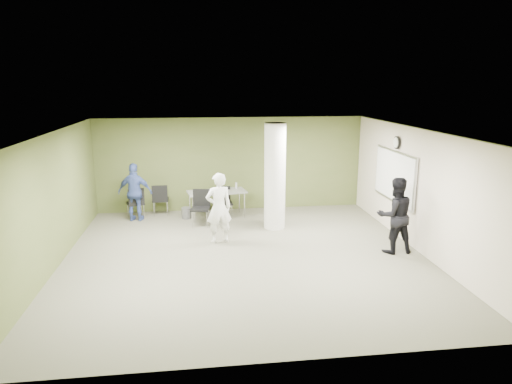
{
  "coord_description": "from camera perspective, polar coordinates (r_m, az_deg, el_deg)",
  "views": [
    {
      "loc": [
        -0.98,
        -9.55,
        3.81
      ],
      "look_at": [
        0.37,
        1.0,
        1.24
      ],
      "focal_mm": 32.0,
      "sensor_mm": 36.0,
      "label": 1
    }
  ],
  "objects": [
    {
      "name": "chair_table_right",
      "position": [
        13.16,
        -4.04,
        -0.97
      ],
      "size": [
        0.48,
        0.48,
        0.88
      ],
      "rotation": [
        0.0,
        0.0,
        0.1
      ],
      "color": "black",
      "rests_on": "floor"
    },
    {
      "name": "man_blue",
      "position": [
        13.15,
        -14.87,
        -0.04
      ],
      "size": [
        1.02,
        0.57,
        1.64
      ],
      "primitive_type": "imported",
      "rotation": [
        0.0,
        0.0,
        2.95
      ],
      "color": "#3A4D8F",
      "rests_on": "floor"
    },
    {
      "name": "wastebasket",
      "position": [
        13.23,
        -8.69,
        -2.6
      ],
      "size": [
        0.27,
        0.27,
        0.32
      ],
      "primitive_type": "cylinder",
      "color": "#4C4C4C",
      "rests_on": "floor"
    },
    {
      "name": "wall_right_cream",
      "position": [
        11.04,
        19.73,
        0.15
      ],
      "size": [
        0.02,
        8.0,
        2.8
      ],
      "primitive_type": "cube",
      "color": "beige",
      "rests_on": "floor"
    },
    {
      "name": "column",
      "position": [
        11.96,
        2.38,
        1.94
      ],
      "size": [
        0.56,
        0.56,
        2.8
      ],
      "primitive_type": "cylinder",
      "color": "silver",
      "rests_on": "floor"
    },
    {
      "name": "wall_clock",
      "position": [
        11.9,
        17.18,
        5.93
      ],
      "size": [
        0.06,
        0.32,
        0.32
      ],
      "color": "black",
      "rests_on": "wall_right_cream"
    },
    {
      "name": "floor",
      "position": [
        10.33,
        -1.36,
        -8.08
      ],
      "size": [
        8.0,
        8.0,
        0.0
      ],
      "primitive_type": "plane",
      "color": "#555343",
      "rests_on": "ground"
    },
    {
      "name": "man_black",
      "position": [
        10.79,
        16.98,
        -2.81
      ],
      "size": [
        0.88,
        0.69,
        1.75
      ],
      "primitive_type": "imported",
      "rotation": [
        0.0,
        0.0,
        3.18
      ],
      "color": "black",
      "rests_on": "floor"
    },
    {
      "name": "wall_left",
      "position": [
        10.3,
        -24.13,
        -1.17
      ],
      "size": [
        0.02,
        8.0,
        2.8
      ],
      "primitive_type": "cube",
      "color": "#4F5D2C",
      "rests_on": "floor"
    },
    {
      "name": "chair_back_left",
      "position": [
        13.33,
        -14.79,
        -1.09
      ],
      "size": [
        0.58,
        0.58,
        0.92
      ],
      "rotation": [
        0.0,
        0.0,
        3.46
      ],
      "color": "black",
      "rests_on": "floor"
    },
    {
      "name": "woman_white",
      "position": [
        11.0,
        -4.68,
        -2.0
      ],
      "size": [
        0.7,
        0.53,
        1.73
      ],
      "primitive_type": "imported",
      "rotation": [
        0.0,
        0.0,
        3.35
      ],
      "color": "white",
      "rests_on": "floor"
    },
    {
      "name": "folding_table",
      "position": [
        13.08,
        -4.89,
        -0.09
      ],
      "size": [
        1.74,
        0.99,
        1.03
      ],
      "rotation": [
        0.0,
        0.0,
        0.17
      ],
      "color": "gray",
      "rests_on": "floor"
    },
    {
      "name": "wall_back",
      "position": [
        13.8,
        -3.12,
        3.5
      ],
      "size": [
        8.0,
        2.8,
        0.02
      ],
      "primitive_type": "cube",
      "rotation": [
        1.57,
        0.0,
        0.0
      ],
      "color": "#4F5D2C",
      "rests_on": "floor"
    },
    {
      "name": "chair_back_right",
      "position": [
        13.56,
        -11.89,
        -0.67
      ],
      "size": [
        0.47,
        0.47,
        0.93
      ],
      "rotation": [
        0.0,
        0.0,
        3.16
      ],
      "color": "black",
      "rests_on": "floor"
    },
    {
      "name": "whiteboard",
      "position": [
        12.04,
        16.89,
        1.92
      ],
      "size": [
        0.05,
        2.3,
        1.3
      ],
      "color": "silver",
      "rests_on": "wall_right_cream"
    },
    {
      "name": "chair_table_left",
      "position": [
        12.49,
        -6.9,
        -1.57
      ],
      "size": [
        0.56,
        0.56,
        0.97
      ],
      "rotation": [
        0.0,
        0.0,
        -0.17
      ],
      "color": "black",
      "rests_on": "floor"
    },
    {
      "name": "ceiling",
      "position": [
        9.65,
        -1.45,
        7.57
      ],
      "size": [
        8.0,
        8.0,
        0.0
      ],
      "primitive_type": "plane",
      "rotation": [
        3.14,
        0.0,
        0.0
      ],
      "color": "white",
      "rests_on": "wall_back"
    }
  ]
}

